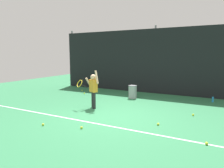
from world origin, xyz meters
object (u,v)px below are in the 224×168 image
object	(u,v)px
tennis_ball_4	(158,124)
tennis_ball_0	(43,125)
tennis_ball_1	(84,93)
water_bottle	(213,99)
tennis_player	(93,88)
tennis_ball_2	(207,143)
ball_hopper	(133,92)
tennis_ball_6	(193,115)
tennis_ball_5	(82,128)
tennis_ball_3	(82,90)

from	to	relation	value
tennis_ball_4	tennis_ball_0	bearing A→B (deg)	-151.66
tennis_ball_1	water_bottle	bearing A→B (deg)	10.38
tennis_player	tennis_ball_0	bearing A→B (deg)	-68.66
water_bottle	tennis_ball_2	size ratio (longest dim) A/B	3.33
ball_hopper	tennis_ball_6	world-z (taller)	ball_hopper
tennis_ball_2	tennis_ball_5	distance (m)	2.93
tennis_ball_3	ball_hopper	bearing A→B (deg)	-7.68
tennis_ball_3	tennis_ball_5	xyz separation A→B (m)	(3.23, -4.44, 0.00)
tennis_ball_6	tennis_player	bearing A→B (deg)	-168.74
tennis_ball_0	tennis_ball_3	bearing A→B (deg)	114.69
tennis_ball_1	tennis_ball_3	size ratio (longest dim) A/B	1.00
tennis_ball_1	tennis_ball_4	distance (m)	5.04
ball_hopper	tennis_ball_2	size ratio (longest dim) A/B	8.52
ball_hopper	tennis_ball_1	size ratio (longest dim) A/B	8.52
water_bottle	tennis_ball_2	xyz separation A→B (m)	(-0.01, -4.34, -0.08)
tennis_ball_0	tennis_ball_4	xyz separation A→B (m)	(2.72, 1.47, 0.00)
tennis_ball_2	tennis_ball_3	size ratio (longest dim) A/B	1.00
tennis_ball_2	tennis_player	bearing A→B (deg)	159.74
water_bottle	tennis_ball_0	world-z (taller)	water_bottle
tennis_ball_3	tennis_player	bearing A→B (deg)	-47.52
tennis_ball_3	tennis_ball_4	size ratio (longest dim) A/B	1.00
tennis_player	tennis_ball_4	world-z (taller)	tennis_player
tennis_ball_2	tennis_ball_4	bearing A→B (deg)	150.24
tennis_ball_0	ball_hopper	bearing A→B (deg)	79.26
tennis_ball_1	tennis_ball_3	world-z (taller)	same
tennis_player	tennis_ball_3	size ratio (longest dim) A/B	20.46
water_bottle	tennis_ball_4	bearing A→B (deg)	-108.63
ball_hopper	tennis_ball_6	bearing A→B (deg)	-30.15
water_bottle	tennis_ball_6	size ratio (longest dim) A/B	3.33
tennis_ball_2	tennis_ball_6	bearing A→B (deg)	103.27
ball_hopper	water_bottle	world-z (taller)	ball_hopper
tennis_ball_0	tennis_ball_6	size ratio (longest dim) A/B	1.00
tennis_ball_1	tennis_ball_2	xyz separation A→B (m)	(5.52, -3.33, 0.00)
tennis_player	tennis_ball_3	world-z (taller)	tennis_player
water_bottle	tennis_ball_5	bearing A→B (deg)	-121.06
tennis_ball_1	tennis_ball_4	bearing A→B (deg)	-31.46
tennis_ball_0	tennis_ball_3	size ratio (longest dim) A/B	1.00
tennis_player	water_bottle	bearing A→B (deg)	64.56
tennis_ball_6	ball_hopper	bearing A→B (deg)	149.85
tennis_ball_3	tennis_ball_6	xyz separation A→B (m)	(5.64, -1.93, 0.00)
water_bottle	tennis_ball_1	xyz separation A→B (m)	(-5.53, -1.01, -0.08)
tennis_ball_3	tennis_ball_4	bearing A→B (deg)	-33.75
tennis_player	tennis_ball_1	xyz separation A→B (m)	(-1.77, 1.94, -0.69)
tennis_ball_0	tennis_ball_1	bearing A→B (deg)	111.11
tennis_player	tennis_ball_6	size ratio (longest dim) A/B	20.46
tennis_ball_0	tennis_ball_3	world-z (taller)	same
water_bottle	tennis_ball_1	world-z (taller)	water_bottle
ball_hopper	tennis_ball_2	distance (m)	4.74
ball_hopper	tennis_ball_1	xyz separation A→B (m)	(-2.40, -0.24, -0.26)
tennis_player	ball_hopper	distance (m)	2.31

